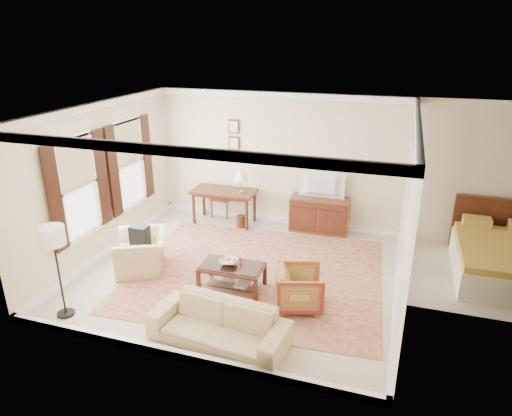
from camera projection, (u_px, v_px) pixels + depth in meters
The scene contains 21 objects.
room_shell at pixel (239, 137), 7.36m from camera, with size 5.51×5.01×2.91m.
annex_bedroom at pixel (508, 262), 7.86m from camera, with size 3.00×2.70×2.90m.
window_front at pixel (78, 188), 7.84m from camera, with size 0.12×1.56×1.80m, color #CCB284, non-canonical shape.
window_rear at pixel (129, 164), 9.26m from camera, with size 0.12×1.56×1.80m, color #CCB284, non-canonical shape.
doorway at pixel (405, 205), 8.41m from camera, with size 0.10×1.12×2.25m, color white, non-canonical shape.
rug at pixel (256, 273), 8.19m from camera, with size 4.37×3.75×0.01m, color maroon.
writing_desk at pixel (224, 195), 10.14m from camera, with size 1.41×0.71×0.77m.
desk_chair at pixel (222, 195), 10.56m from camera, with size 0.45×0.45×1.05m, color brown, non-canonical shape.
desk_lamp at pixel (241, 181), 9.90m from camera, with size 0.32×0.32×0.50m, color silver, non-canonical shape.
framed_prints at pixel (234, 135), 10.03m from camera, with size 0.25×0.04×0.68m, color #4A2215, non-canonical shape.
sideboard at pixel (319, 215), 9.80m from camera, with size 1.24×0.48×0.76m, color brown.
tv at pixel (321, 177), 9.47m from camera, with size 0.94×0.54×0.12m, color black.
coffee_table at pixel (232, 271), 7.59m from camera, with size 1.06×0.63×0.44m.
fruit_bowl at pixel (228, 261), 7.57m from camera, with size 0.42×0.42×0.10m, color silver.
book_a at pixel (226, 274), 7.80m from camera, with size 0.28×0.04×0.38m, color brown.
book_b at pixel (237, 282), 7.56m from camera, with size 0.28×0.03×0.38m, color brown.
striped_armchair at pixel (299, 286), 7.07m from camera, with size 0.71×0.66×0.73m, color maroon.
club_armchair at pixel (142, 246), 8.21m from camera, with size 1.02×0.66×0.89m, color tan.
backpack at pixel (140, 234), 8.11m from camera, with size 0.32×0.22×0.40m, color black.
sofa at pixel (219, 319), 6.24m from camera, with size 1.93×0.57×0.76m, color tan.
floor_lamp at pixel (53, 243), 6.56m from camera, with size 0.36×0.36×1.47m.
Camera 1 is at (2.51, -6.84, 4.05)m, focal length 32.00 mm.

